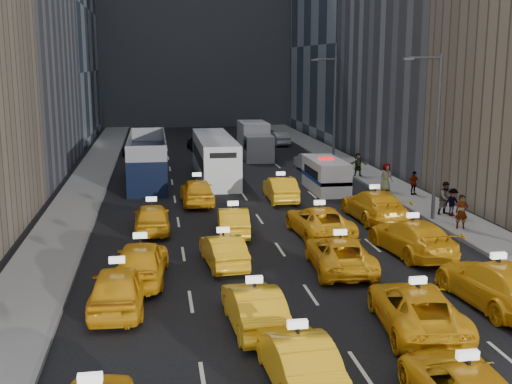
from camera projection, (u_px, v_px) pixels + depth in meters
ground at (324, 315)px, 22.16m from camera, size 160.00×160.00×0.00m
sidewalk_west at (86, 186)px, 44.75m from camera, size 3.00×90.00×0.15m
sidewalk_east at (374, 178)px, 47.95m from camera, size 3.00×90.00×0.15m
curb_west at (107, 185)px, 44.97m from camera, size 0.15×90.00×0.18m
curb_east at (356, 178)px, 47.72m from camera, size 0.15×90.00×0.18m
streetlight_near at (435, 132)px, 34.20m from camera, size 2.15×0.22×9.00m
streetlight_far at (333, 107)px, 53.56m from camera, size 2.15×0.22×9.00m
taxi_1 at (297, 357)px, 17.38m from camera, size 1.81×4.54×1.47m
taxi_4 at (118, 288)px, 22.52m from camera, size 2.07×4.78×1.60m
taxi_5 at (254, 307)px, 20.94m from camera, size 1.78×4.50×1.46m
taxi_6 at (417, 308)px, 20.87m from camera, size 3.00×5.48×1.45m
taxi_7 at (496, 284)px, 22.86m from camera, size 2.74×5.85×1.65m
taxi_8 at (141, 261)px, 25.44m from camera, size 2.38×5.04×1.67m
taxi_9 at (223, 250)px, 27.40m from camera, size 1.84×4.28×1.37m
taxi_10 at (340, 254)px, 26.84m from camera, size 2.73×5.28×1.42m
taxi_11 at (412, 237)px, 29.05m from camera, size 2.87×5.74×1.60m
taxi_12 at (152, 218)px, 32.87m from camera, size 1.81×4.43×1.51m
taxi_13 at (233, 221)px, 32.37m from camera, size 1.75×4.33×1.40m
taxi_14 at (319, 221)px, 32.15m from camera, size 2.75×5.48×1.49m
taxi_15 at (374, 205)px, 35.28m from camera, size 2.49×5.81×1.67m
taxi_16 at (197, 191)px, 39.28m from camera, size 2.03×4.83×1.63m
taxi_17 at (281, 189)px, 40.26m from camera, size 1.70×4.66×1.53m
nypd_van at (326, 176)px, 43.27m from camera, size 2.12×5.41×2.32m
double_decker at (148, 160)px, 46.19m from camera, size 4.15×11.80×3.36m
city_bus at (215, 158)px, 47.96m from camera, size 3.39×12.33×3.15m
box_truck at (255, 141)px, 58.09m from camera, size 3.31×7.26×3.20m
misc_car_0 at (309, 162)px, 51.53m from camera, size 1.59×4.35×1.42m
misc_car_1 at (137, 147)px, 60.63m from camera, size 2.74×5.16×1.38m
misc_car_2 at (221, 137)px, 67.86m from camera, size 2.17×5.20×1.50m
misc_car_3 at (198, 143)px, 63.60m from camera, size 2.17×4.43×1.46m
misc_car_4 at (278, 138)px, 67.27m from camera, size 1.93×4.45×1.42m
pedestrian_0 at (462, 212)px, 32.92m from camera, size 0.73×0.58×1.77m
pedestrian_1 at (446, 198)px, 35.99m from camera, size 1.02×0.75×1.87m
pedestrian_2 at (453, 202)px, 35.68m from camera, size 1.07×0.61×1.55m
pedestrian_3 at (414, 183)px, 41.38m from camera, size 0.98×0.66×1.52m
pedestrian_4 at (386, 177)px, 42.63m from camera, size 1.02×0.73×1.88m
pedestrian_5 at (358, 165)px, 48.06m from camera, size 1.62×0.49×1.73m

